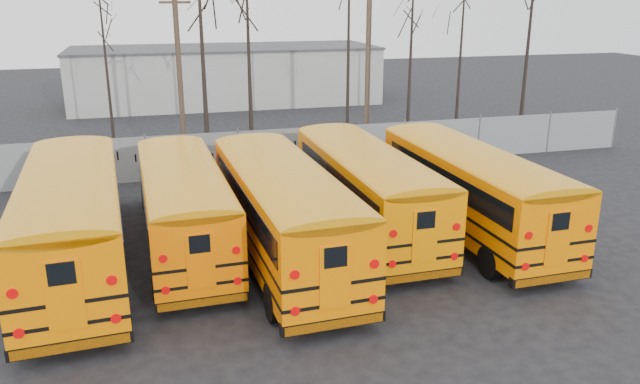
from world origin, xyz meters
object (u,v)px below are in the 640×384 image
object	(u,v)px
bus_a	(72,212)
utility_pole_right	(368,45)
bus_e	(468,183)
utility_pole_left	(180,77)
bus_d	(364,182)
bus_b	(183,199)
bus_c	(281,204)

from	to	relation	value
bus_a	utility_pole_right	bearing A→B (deg)	44.47
bus_e	utility_pole_right	bearing A→B (deg)	81.11
bus_e	utility_pole_left	world-z (taller)	utility_pole_left
bus_d	utility_pole_right	bearing A→B (deg)	69.35
utility_pole_left	utility_pole_right	world-z (taller)	utility_pole_right
bus_b	utility_pole_right	size ratio (longest dim) A/B	1.06
bus_b	bus_d	distance (m)	6.02
bus_e	bus_c	bearing A→B (deg)	-175.48
bus_c	utility_pole_right	world-z (taller)	utility_pole_right
bus_b	bus_d	xyz separation A→B (m)	(6.02, 0.07, 0.06)
bus_d	utility_pole_left	xyz separation A→B (m)	(-5.31, 11.14, 2.35)
bus_a	bus_e	bearing A→B (deg)	-3.68
bus_d	utility_pole_right	size ratio (longest dim) A/B	1.10
bus_e	utility_pole_left	bearing A→B (deg)	124.04
bus_a	bus_e	xyz separation A→B (m)	(12.46, -0.05, -0.09)
bus_e	utility_pole_right	xyz separation A→B (m)	(2.20, 16.29, 3.27)
utility_pole_left	utility_pole_right	bearing A→B (deg)	12.13
bus_c	utility_pole_left	distance (m)	13.21
bus_c	utility_pole_left	size ratio (longest dim) A/B	1.41
utility_pole_left	bus_a	bearing A→B (deg)	-116.22
utility_pole_left	bus_d	bearing A→B (deg)	-73.15
bus_a	bus_d	size ratio (longest dim) A/B	1.07
bus_e	utility_pole_left	distance (m)	15.11
bus_c	bus_d	world-z (taller)	bus_c
bus_a	bus_e	distance (m)	12.46
bus_b	bus_e	size ratio (longest dim) A/B	0.95
bus_c	bus_d	size ratio (longest dim) A/B	1.04
bus_b	bus_d	bearing A→B (deg)	-1.08
bus_e	utility_pole_right	world-z (taller)	utility_pole_right
bus_d	utility_pole_right	distance (m)	16.53
bus_e	bus_a	bearing A→B (deg)	178.56
bus_b	utility_pole_left	distance (m)	11.49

